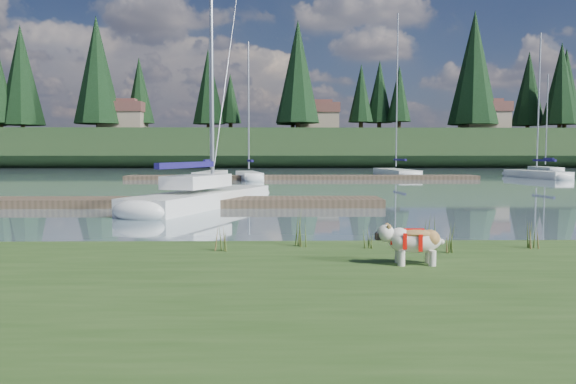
{
  "coord_description": "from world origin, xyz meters",
  "views": [
    {
      "loc": [
        0.15,
        -11.72,
        1.96
      ],
      "look_at": [
        0.37,
        -0.5,
        1.18
      ],
      "focal_mm": 35.0,
      "sensor_mm": 36.0,
      "label": 1
    }
  ],
  "objects": [
    {
      "name": "conifer_4",
      "position": [
        3.0,
        66.0,
        13.09
      ],
      "size": [
        6.16,
        6.16,
        15.1
      ],
      "color": "#382619",
      "rests_on": "ridge"
    },
    {
      "name": "conifer_3",
      "position": [
        -10.0,
        72.0,
        11.74
      ],
      "size": [
        4.84,
        4.84,
        12.25
      ],
      "color": "#382619",
      "rests_on": "ridge"
    },
    {
      "name": "weed_3",
      "position": [
        -0.78,
        -2.59,
        0.56
      ],
      "size": [
        0.17,
        0.14,
        0.5
      ],
      "color": "#475B23",
      "rests_on": "bank"
    },
    {
      "name": "weed_5",
      "position": [
        4.46,
        -2.39,
        0.57
      ],
      "size": [
        0.17,
        0.14,
        0.52
      ],
      "color": "#475B23",
      "rests_on": "bank"
    },
    {
      "name": "house_1",
      "position": [
        6.0,
        71.0,
        7.31
      ],
      "size": [
        6.3,
        5.3,
        4.65
      ],
      "color": "gray",
      "rests_on": "ridge"
    },
    {
      "name": "weed_0",
      "position": [
        0.55,
        -2.11,
        0.64
      ],
      "size": [
        0.17,
        0.14,
        0.69
      ],
      "color": "#475B23",
      "rests_on": "bank"
    },
    {
      "name": "weed_4",
      "position": [
        2.99,
        -2.83,
        0.56
      ],
      "size": [
        0.17,
        0.14,
        0.51
      ],
      "color": "#475B23",
      "rests_on": "bank"
    },
    {
      "name": "conifer_2",
      "position": [
        -25.0,
        68.0,
        13.54
      ],
      "size": [
        6.6,
        6.6,
        16.05
      ],
      "color": "#382619",
      "rests_on": "ridge"
    },
    {
      "name": "sailboat_bg_5",
      "position": [
        27.42,
        45.26,
        0.32
      ],
      "size": [
        1.99,
        7.02,
        10.02
      ],
      "rotation": [
        0.0,
        0.0,
        1.48
      ],
      "color": "white",
      "rests_on": "ground"
    },
    {
      "name": "bulldog",
      "position": [
        2.12,
        -3.72,
        0.71
      ],
      "size": [
        0.96,
        0.43,
        0.58
      ],
      "rotation": [
        0.0,
        0.0,
        3.12
      ],
      "color": "silver",
      "rests_on": "bank"
    },
    {
      "name": "ground",
      "position": [
        0.0,
        30.0,
        0.0
      ],
      "size": [
        200.0,
        200.0,
        0.0
      ],
      "primitive_type": "plane",
      "color": "gray",
      "rests_on": "ground"
    },
    {
      "name": "sailboat_main",
      "position": [
        -2.31,
        9.47,
        0.42
      ],
      "size": [
        4.99,
        9.4,
        13.4
      ],
      "rotation": [
        0.0,
        0.0,
        1.21
      ],
      "color": "white",
      "rests_on": "ground"
    },
    {
      "name": "conifer_5",
      "position": [
        15.0,
        70.0,
        10.83
      ],
      "size": [
        3.96,
        3.96,
        10.35
      ],
      "color": "#382619",
      "rests_on": "ridge"
    },
    {
      "name": "ridge",
      "position": [
        0.0,
        73.0,
        2.5
      ],
      "size": [
        200.0,
        20.0,
        5.0
      ],
      "primitive_type": "cube",
      "color": "black",
      "rests_on": "ground"
    },
    {
      "name": "conifer_7",
      "position": [
        42.0,
        71.0,
        12.19
      ],
      "size": [
        5.28,
        5.28,
        13.2
      ],
      "color": "#382619",
      "rests_on": "ridge"
    },
    {
      "name": "dock_near",
      "position": [
        -4.0,
        9.0,
        0.15
      ],
      "size": [
        16.0,
        2.0,
        0.3
      ],
      "primitive_type": "cube",
      "color": "#4C3D2C",
      "rests_on": "ground"
    },
    {
      "name": "sailboat_bg_1",
      "position": [
        -4.88,
        31.99,
        0.33
      ],
      "size": [
        2.12,
        7.27,
        10.78
      ],
      "rotation": [
        0.0,
        0.0,
        1.47
      ],
      "color": "white",
      "rests_on": "ground"
    },
    {
      "name": "sailboat_bg_2",
      "position": [
        -2.05,
        30.38,
        0.33
      ],
      "size": [
        2.5,
        6.82,
        10.2
      ],
      "rotation": [
        0.0,
        0.0,
        1.75
      ],
      "color": "white",
      "rests_on": "ground"
    },
    {
      "name": "bank",
      "position": [
        0.0,
        -6.0,
        0.17
      ],
      "size": [
        60.0,
        9.0,
        0.35
      ],
      "primitive_type": "cube",
      "color": "#304C1D",
      "rests_on": "ground"
    },
    {
      "name": "mud_lip",
      "position": [
        0.0,
        -1.6,
        0.07
      ],
      "size": [
        60.0,
        0.5,
        0.14
      ],
      "primitive_type": "cube",
      "color": "#33281C",
      "rests_on": "ground"
    },
    {
      "name": "house_0",
      "position": [
        -22.0,
        70.0,
        7.31
      ],
      "size": [
        6.3,
        5.3,
        4.65
      ],
      "color": "gray",
      "rests_on": "ridge"
    },
    {
      "name": "conifer_1",
      "position": [
        -40.0,
        71.0,
        11.28
      ],
      "size": [
        4.4,
        4.4,
        11.3
      ],
      "color": "#382619",
      "rests_on": "ridge"
    },
    {
      "name": "weed_1",
      "position": [
        1.67,
        -2.32,
        0.52
      ],
      "size": [
        0.17,
        0.14,
        0.41
      ],
      "color": "#475B23",
      "rests_on": "bank"
    },
    {
      "name": "sailboat_bg_4",
      "position": [
        20.47,
        32.67,
        0.33
      ],
      "size": [
        2.72,
        7.84,
        11.38
      ],
      "rotation": [
        0.0,
        0.0,
        1.73
      ],
      "color": "white",
      "rests_on": "ground"
    },
    {
      "name": "dock_far",
      "position": [
        2.0,
        30.0,
        0.15
      ],
      "size": [
        26.0,
        2.2,
        0.3
      ],
      "primitive_type": "cube",
      "color": "#4C3D2C",
      "rests_on": "ground"
    },
    {
      "name": "conifer_6",
      "position": [
        28.0,
        68.0,
        13.99
      ],
      "size": [
        7.04,
        7.04,
        17.0
      ],
      "color": "#382619",
      "rests_on": "ridge"
    },
    {
      "name": "sailboat_bg_3",
      "position": [
        10.31,
        37.2,
        0.32
      ],
      "size": [
        2.56,
        9.68,
        13.88
      ],
      "rotation": [
        0.0,
        0.0,
        1.64
      ],
      "color": "white",
      "rests_on": "ground"
    },
    {
      "name": "weed_2",
      "position": [
        2.72,
        -2.46,
        0.6
      ],
      "size": [
        0.17,
        0.14,
        0.6
      ],
      "color": "#475B23",
      "rests_on": "bank"
    },
    {
      "name": "house_2",
      "position": [
        30.0,
        69.0,
        7.31
      ],
      "size": [
        6.3,
        5.3,
        4.65
      ],
      "color": "gray",
      "rests_on": "ridge"
    }
  ]
}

